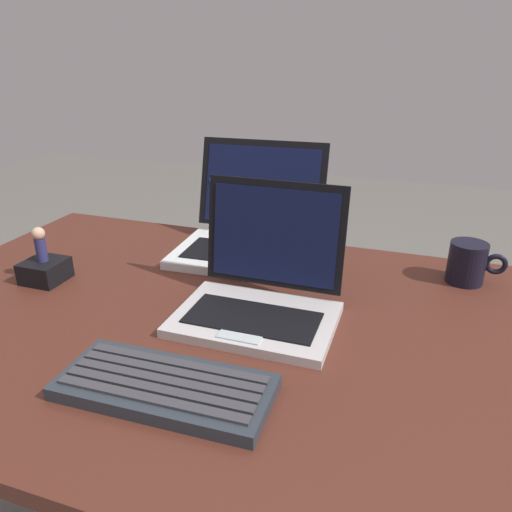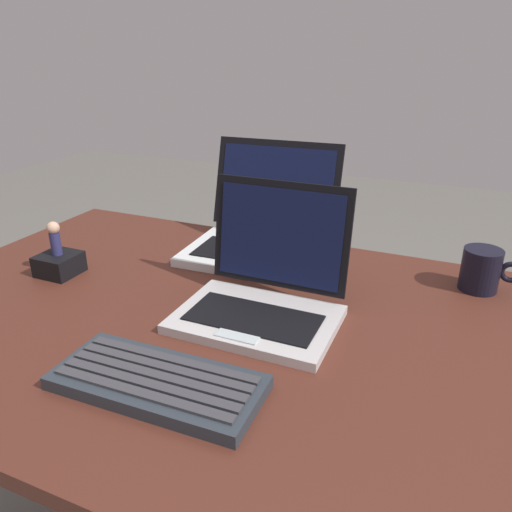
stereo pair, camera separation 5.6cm
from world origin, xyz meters
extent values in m
cube|color=#4B2319|center=(0.00, 0.00, 0.70)|extent=(1.60, 0.83, 0.03)
cylinder|color=black|center=(-0.74, 0.35, 0.35)|extent=(0.07, 0.07, 0.69)
cube|color=beige|center=(-0.09, 0.00, 0.73)|extent=(0.28, 0.19, 0.02)
cube|color=black|center=(-0.09, -0.01, 0.74)|extent=(0.23, 0.11, 0.00)
cube|color=#B1BFC1|center=(-0.09, -0.07, 0.74)|extent=(0.07, 0.03, 0.00)
cube|color=black|center=(-0.09, 0.11, 0.85)|extent=(0.26, 0.04, 0.20)
cube|color=black|center=(-0.09, 0.11, 0.84)|extent=(0.24, 0.03, 0.17)
cube|color=silver|center=(-0.09, 0.10, 0.83)|extent=(0.22, 0.00, 0.01)
cube|color=silver|center=(-0.21, 0.26, 0.73)|extent=(0.33, 0.24, 0.02)
cube|color=black|center=(-0.21, 0.25, 0.74)|extent=(0.27, 0.13, 0.00)
cube|color=silver|center=(-0.20, 0.18, 0.74)|extent=(0.08, 0.04, 0.00)
cube|color=black|center=(-0.21, 0.40, 0.86)|extent=(0.31, 0.08, 0.21)
cube|color=black|center=(-0.21, 0.40, 0.85)|extent=(0.28, 0.07, 0.18)
cube|color=#59CCF2|center=(-0.21, 0.39, 0.86)|extent=(0.26, 0.02, 0.01)
cube|color=#283038|center=(-0.15, -0.22, 0.73)|extent=(0.30, 0.14, 0.02)
cube|color=#38383D|center=(-0.15, -0.26, 0.74)|extent=(0.28, 0.02, 0.00)
cube|color=#38383D|center=(-0.15, -0.24, 0.74)|extent=(0.28, 0.02, 0.00)
cube|color=#38383D|center=(-0.15, -0.22, 0.74)|extent=(0.28, 0.02, 0.00)
cube|color=#38383D|center=(-0.15, -0.20, 0.74)|extent=(0.28, 0.02, 0.00)
cube|color=#38383D|center=(-0.15, -0.18, 0.74)|extent=(0.28, 0.02, 0.00)
cube|color=black|center=(-0.56, 0.02, 0.74)|extent=(0.08, 0.08, 0.04)
cylinder|color=navy|center=(-0.56, 0.02, 0.79)|extent=(0.02, 0.02, 0.05)
sphere|color=tan|center=(-0.56, 0.02, 0.82)|extent=(0.03, 0.03, 0.03)
cylinder|color=black|center=(0.26, 0.30, 0.76)|extent=(0.07, 0.07, 0.09)
torus|color=black|center=(0.31, 0.30, 0.76)|extent=(0.04, 0.01, 0.04)
camera|label=1|loc=(0.15, -0.70, 1.16)|focal=34.57mm
camera|label=2|loc=(0.20, -0.68, 1.16)|focal=34.57mm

